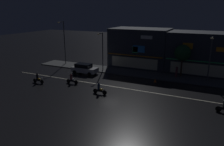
# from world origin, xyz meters

# --- Properties ---
(ground_plane) EXTENTS (140.00, 140.00, 0.00)m
(ground_plane) POSITION_xyz_m (0.00, 0.00, 0.00)
(ground_plane) COLOR black
(lane_divider_stripe) EXTENTS (33.21, 0.16, 0.01)m
(lane_divider_stripe) POSITION_xyz_m (0.00, 0.00, 0.01)
(lane_divider_stripe) COLOR beige
(lane_divider_stripe) RESTS_ON ground
(sidewalk_far) EXTENTS (34.95, 3.95, 0.14)m
(sidewalk_far) POSITION_xyz_m (0.00, 7.47, 0.07)
(sidewalk_far) COLOR #424447
(sidewalk_far) RESTS_ON ground
(storefront_left_block) EXTENTS (10.38, 6.58, 6.96)m
(storefront_left_block) POSITION_xyz_m (0.00, 12.65, 3.48)
(storefront_left_block) COLOR #2D333D
(storefront_left_block) RESTS_ON ground
(storefront_center_block) EXTENTS (10.50, 6.47, 6.73)m
(storefront_center_block) POSITION_xyz_m (10.49, 12.60, 3.36)
(storefront_center_block) COLOR #2D333D
(storefront_center_block) RESTS_ON ground
(streetlamp_west) EXTENTS (0.44, 1.64, 7.99)m
(streetlamp_west) POSITION_xyz_m (-13.54, 7.86, 4.79)
(streetlamp_west) COLOR #47494C
(streetlamp_west) RESTS_ON sidewalk_far
(streetlamp_mid) EXTENTS (0.44, 1.64, 6.42)m
(streetlamp_mid) POSITION_xyz_m (-4.64, 6.47, 3.97)
(streetlamp_mid) COLOR #47494C
(streetlamp_mid) RESTS_ON sidewalk_far
(streetlamp_east) EXTENTS (0.44, 1.64, 6.53)m
(streetlamp_east) POSITION_xyz_m (12.00, 7.27, 4.03)
(streetlamp_east) COLOR #47494C
(streetlamp_east) RESTS_ON sidewalk_far
(pedestrian_on_sidewalk) EXTENTS (0.35, 0.35, 1.77)m
(pedestrian_on_sidewalk) POSITION_xyz_m (7.55, 7.89, 0.96)
(pedestrian_on_sidewalk) COLOR brown
(pedestrian_on_sidewalk) RESTS_ON sidewalk_far
(street_tree) EXTENTS (2.48, 2.48, 4.95)m
(street_tree) POSITION_xyz_m (8.10, 8.64, 3.83)
(street_tree) COLOR #473323
(street_tree) RESTS_ON sidewalk_far
(parked_car_near_kerb) EXTENTS (4.30, 1.98, 1.67)m
(parked_car_near_kerb) POSITION_xyz_m (-6.55, 3.82, 0.87)
(parked_car_near_kerb) COLOR silver
(parked_car_near_kerb) RESTS_ON ground
(motorcycle_lead) EXTENTS (1.90, 0.60, 1.52)m
(motorcycle_lead) POSITION_xyz_m (-9.89, -3.25, 0.63)
(motorcycle_lead) COLOR black
(motorcycle_lead) RESTS_ON ground
(motorcycle_following) EXTENTS (1.90, 0.60, 1.52)m
(motorcycle_following) POSITION_xyz_m (-5.35, -1.38, 0.63)
(motorcycle_following) COLOR black
(motorcycle_following) RESTS_ON ground
(motorcycle_trailing_far) EXTENTS (1.90, 0.60, 1.52)m
(motorcycle_trailing_far) POSITION_xyz_m (0.14, -3.23, 0.63)
(motorcycle_trailing_far) COLOR black
(motorcycle_trailing_far) RESTS_ON ground
(traffic_cone) EXTENTS (0.36, 0.36, 0.55)m
(traffic_cone) POSITION_xyz_m (5.18, 4.37, 0.28)
(traffic_cone) COLOR orange
(traffic_cone) RESTS_ON ground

